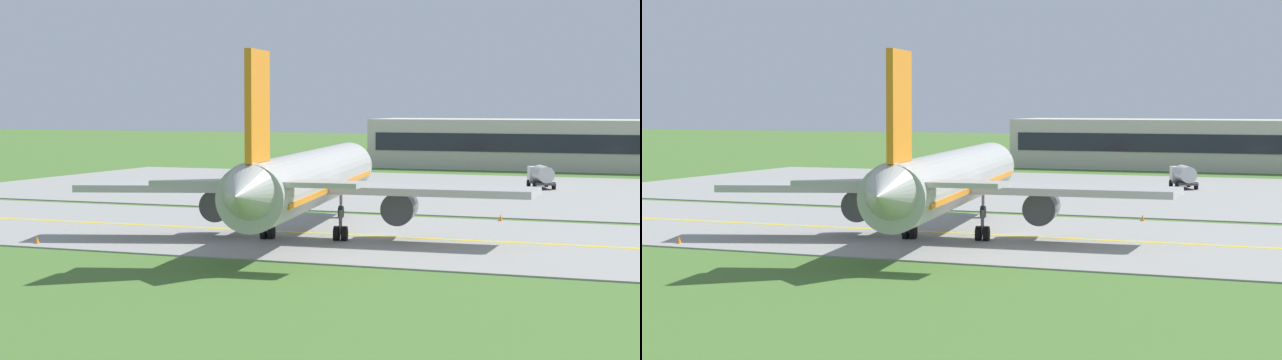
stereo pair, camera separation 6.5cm
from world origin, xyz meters
The scene contains 11 objects.
ground_plane centered at (0.00, 0.00, 0.00)m, with size 500.00×500.00×0.00m, color #47702D.
taxiway_strip centered at (0.00, 0.00, 0.05)m, with size 240.00×28.00×0.10m, color gray.
apron_pad centered at (10.00, 42.00, 0.05)m, with size 140.00×52.00×0.10m, color gray.
taxiway_centreline centered at (0.00, 0.00, 0.11)m, with size 220.00×0.60×0.01m, color yellow.
airplane_lead centered at (-5.23, -2.27, 4.13)m, with size 32.18×39.46×12.70m.
service_truck_baggage centered at (1.59, 48.85, 1.53)m, with size 4.15×6.33×2.65m.
service_truck_fuel centered at (-23.99, 38.06, 1.18)m, with size 5.53×6.32×2.59m.
terminal_building centered at (3.12, 86.05, 3.59)m, with size 65.74×13.31×8.35m.
traffic_cone_near_edge centered at (5.06, 13.47, 0.30)m, with size 0.44×0.44×0.60m, color orange.
traffic_cone_mid_edge centered at (-20.93, -12.53, 0.30)m, with size 0.44×0.44×0.60m, color orange.
traffic_cone_far_edge centered at (-3.45, 11.21, 0.30)m, with size 0.44×0.44×0.60m, color orange.
Camera 1 is at (25.05, -75.11, 9.71)m, focal length 62.70 mm.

